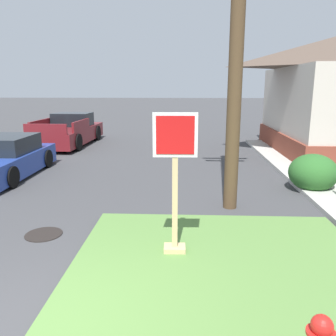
{
  "coord_description": "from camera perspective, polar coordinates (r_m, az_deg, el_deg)",
  "views": [
    {
      "loc": [
        1.74,
        -3.26,
        2.79
      ],
      "look_at": [
        1.46,
        2.76,
        1.36
      ],
      "focal_mm": 37.29,
      "sensor_mm": 36.0,
      "label": 1
    }
  ],
  "objects": [
    {
      "name": "stop_sign",
      "position": [
        5.61,
        1.15,
        -3.14
      ],
      "size": [
        0.7,
        0.29,
        2.31
      ],
      "color": "tan",
      "rests_on": "grass_corner_patch"
    },
    {
      "name": "grass_corner_patch",
      "position": [
        5.31,
        9.56,
        -18.03
      ],
      "size": [
        4.76,
        5.15,
        0.08
      ],
      "primitive_type": "cube",
      "color": "#567F3D",
      "rests_on": "ground"
    },
    {
      "name": "pickup_truck_maroon",
      "position": [
        17.55,
        -15.9,
        5.69
      ],
      "size": [
        2.27,
        5.23,
        1.48
      ],
      "color": "maroon",
      "rests_on": "ground"
    },
    {
      "name": "manhole_cover",
      "position": [
        7.22,
        -19.65,
        -10.17
      ],
      "size": [
        0.7,
        0.7,
        0.02
      ],
      "primitive_type": "cylinder",
      "color": "black",
      "rests_on": "ground"
    },
    {
      "name": "shrub_by_curb",
      "position": [
        10.16,
        22.62,
        -0.71
      ],
      "size": [
        1.28,
        1.28,
        1.01
      ],
      "primitive_type": "ellipsoid",
      "color": "#2A5E26",
      "rests_on": "ground"
    },
    {
      "name": "parked_sedan_blue",
      "position": [
        12.08,
        -25.02,
        1.33
      ],
      "size": [
        1.86,
        4.15,
        1.25
      ],
      "color": "#233D93",
      "rests_on": "ground"
    }
  ]
}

